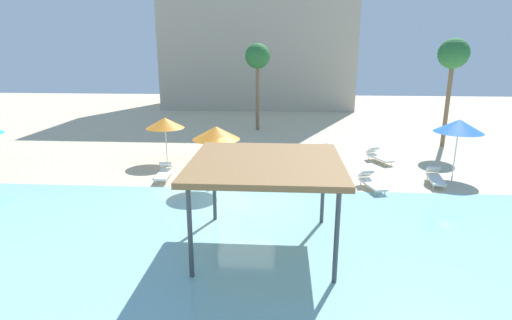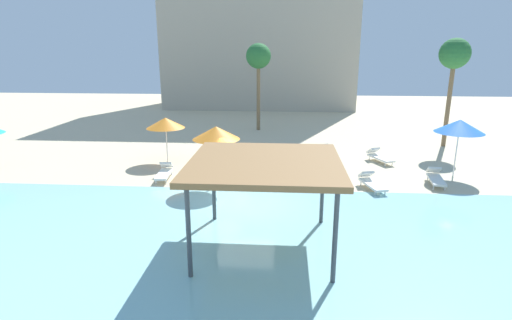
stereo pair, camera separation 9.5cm
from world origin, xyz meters
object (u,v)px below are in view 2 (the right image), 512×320
lounge_chair_4 (164,172)px  beach_umbrella_orange_0 (165,123)px  beach_umbrella_orange_2 (216,133)px  lounge_chair_0 (379,156)px  palm_tree_0 (454,57)px  lounge_chair_1 (326,152)px  lounge_chair_2 (436,177)px  beach_umbrella_blue_3 (460,126)px  lounge_chair_3 (371,182)px  palm_tree_1 (258,58)px  shade_pavilion (265,166)px

lounge_chair_4 → beach_umbrella_orange_0: bearing=-172.0°
beach_umbrella_orange_2 → lounge_chair_4: (-2.85, 1.07, -2.26)m
lounge_chair_0 → palm_tree_0: (5.13, 4.24, 5.44)m
beach_umbrella_orange_2 → lounge_chair_1: (5.60, 5.70, -2.26)m
lounge_chair_2 → lounge_chair_4: bearing=-81.6°
lounge_chair_2 → beach_umbrella_orange_2: bearing=-75.6°
lounge_chair_2 → lounge_chair_4: size_ratio=1.01×
beach_umbrella_orange_0 → beach_umbrella_blue_3: beach_umbrella_blue_3 is taller
beach_umbrella_orange_0 → palm_tree_0: 18.30m
beach_umbrella_orange_2 → lounge_chair_4: beach_umbrella_orange_2 is taller
beach_umbrella_orange_0 → beach_umbrella_orange_2: size_ratio=0.88×
lounge_chair_1 → lounge_chair_4: (-8.45, -4.63, 0.00)m
lounge_chair_0 → lounge_chair_3: bearing=-40.6°
lounge_chair_1 → lounge_chair_2: bearing=25.6°
beach_umbrella_orange_0 → beach_umbrella_blue_3: size_ratio=0.88×
lounge_chair_4 → beach_umbrella_orange_2: bearing=64.2°
lounge_chair_3 → lounge_chair_0: bearing=148.8°
beach_umbrella_blue_3 → lounge_chair_3: 5.60m
beach_umbrella_orange_2 → palm_tree_1: bearing=85.8°
shade_pavilion → lounge_chair_0: (6.00, 10.73, -2.46)m
beach_umbrella_blue_3 → lounge_chair_1: 7.27m
lounge_chair_2 → lounge_chair_3: size_ratio=0.99×
palm_tree_0 → shade_pavilion: bearing=-126.6°
beach_umbrella_orange_2 → lounge_chair_3: 7.50m
beach_umbrella_orange_0 → lounge_chair_2: bearing=-11.9°
shade_pavilion → lounge_chair_2: size_ratio=2.40×
beach_umbrella_orange_2 → lounge_chair_2: (10.37, 1.16, -2.26)m
lounge_chair_0 → beach_umbrella_orange_2: bearing=-84.3°
lounge_chair_0 → lounge_chair_2: size_ratio=1.01×
palm_tree_1 → lounge_chair_2: bearing=-53.4°
lounge_chair_2 → beach_umbrella_orange_0: bearing=-93.9°
lounge_chair_0 → lounge_chair_1: bearing=-129.0°
beach_umbrella_orange_2 → palm_tree_1: size_ratio=0.44×
beach_umbrella_orange_0 → palm_tree_1: (4.57, 9.66, 3.27)m
lounge_chair_1 → lounge_chair_2: (4.77, -4.54, 0.00)m
shade_pavilion → lounge_chair_2: 10.77m
beach_umbrella_orange_2 → palm_tree_0: 16.76m
lounge_chair_0 → palm_tree_1: size_ratio=0.30×
beach_umbrella_blue_3 → lounge_chair_0: bearing=142.8°
lounge_chair_3 → beach_umbrella_orange_2: bearing=-103.4°
shade_pavilion → lounge_chair_0: 12.53m
beach_umbrella_blue_3 → lounge_chair_3: beach_umbrella_blue_3 is taller
beach_umbrella_blue_3 → shade_pavilion: bearing=-138.0°
beach_umbrella_orange_2 → lounge_chair_4: 3.79m
beach_umbrella_orange_2 → lounge_chair_0: 10.10m
beach_umbrella_orange_2 → lounge_chair_1: bearing=45.5°
shade_pavilion → beach_umbrella_orange_2: (-2.52, 5.79, -0.20)m
lounge_chair_3 → beach_umbrella_blue_3: bearing=101.5°
lounge_chair_3 → palm_tree_1: bearing=-170.7°
lounge_chair_1 → beach_umbrella_orange_2: bearing=-65.4°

